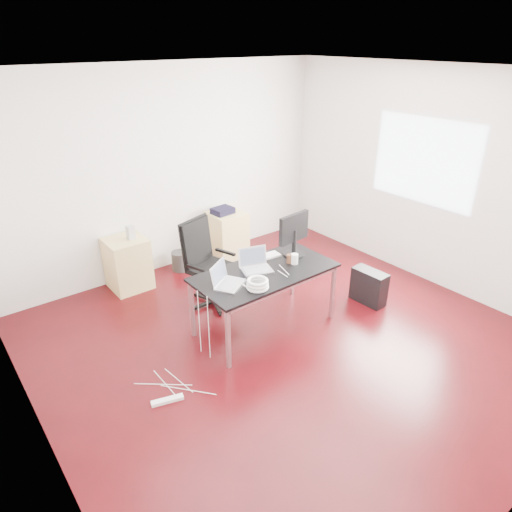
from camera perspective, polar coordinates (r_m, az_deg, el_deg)
room_shell at (r=4.52m, az=4.65°, el=4.04°), size 5.00×5.00×5.00m
desk at (r=5.07m, az=1.11°, el=-2.42°), size 1.60×0.80×0.73m
office_chair at (r=5.62m, az=-6.25°, el=-0.39°), size 0.60×0.62×1.08m
filing_cabinet_left at (r=6.28m, az=-15.74°, el=-0.91°), size 0.50×0.50×0.70m
filing_cabinet_right at (r=6.96m, az=-3.65°, el=2.72°), size 0.50×0.50×0.70m
pc_tower at (r=5.94m, az=13.92°, el=-3.74°), size 0.22×0.46×0.44m
wastebasket at (r=6.68m, az=-9.46°, el=-0.61°), size 0.24×0.24×0.28m
power_strip at (r=4.53m, az=-11.02°, el=-17.28°), size 0.30×0.14×0.04m
laptop_left at (r=4.76m, az=-3.78°, el=-2.99°), size 0.41×0.39×0.23m
laptop_right at (r=5.06m, az=-0.07°, el=-1.07°), size 0.39×0.34×0.23m
monitor at (r=5.32m, az=4.74°, el=2.96°), size 0.45×0.26×0.51m
keyboard at (r=5.32m, az=0.80°, el=-0.18°), size 0.45×0.19×0.02m
cup_white at (r=5.20m, az=4.84°, el=-0.37°), size 0.09×0.09×0.12m
cup_brown at (r=5.22m, az=4.26°, el=-0.34°), size 0.08×0.08×0.10m
cable_coil at (r=4.68m, az=0.20°, el=-3.52°), size 0.24×0.24×0.11m
power_adapter at (r=4.73m, az=0.87°, el=-3.68°), size 0.09×0.09×0.03m
speaker at (r=6.10m, az=-15.42°, el=2.86°), size 0.10×0.09×0.18m
navy_garment at (r=6.78m, az=-4.19°, el=5.67°), size 0.32×0.27×0.09m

